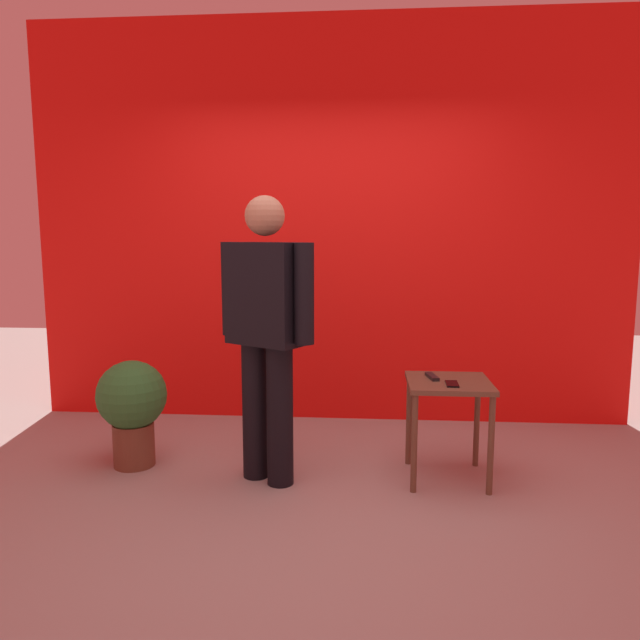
{
  "coord_description": "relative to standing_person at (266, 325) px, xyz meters",
  "views": [
    {
      "loc": [
        0.29,
        -3.0,
        1.47
      ],
      "look_at": [
        0.01,
        0.55,
        0.96
      ],
      "focal_mm": 33.16,
      "sensor_mm": 36.0,
      "label": 1
    }
  ],
  "objects": [
    {
      "name": "back_wall_red",
      "position": [
        0.29,
        1.31,
        0.61
      ],
      "size": [
        4.69,
        0.12,
        3.12
      ],
      "primitive_type": "cube",
      "color": "red",
      "rests_on": "ground_plane"
    },
    {
      "name": "side_table",
      "position": [
        1.08,
        0.11,
        -0.45
      ],
      "size": [
        0.49,
        0.49,
        0.61
      ],
      "color": "brown",
      "rests_on": "ground_plane"
    },
    {
      "name": "potted_plant",
      "position": [
        -0.9,
        0.16,
        -0.54
      ],
      "size": [
        0.44,
        0.44,
        0.69
      ],
      "color": "brown",
      "rests_on": "ground_plane"
    },
    {
      "name": "cell_phone",
      "position": [
        1.09,
        0.01,
        -0.34
      ],
      "size": [
        0.08,
        0.15,
        0.01
      ],
      "primitive_type": "cube",
      "rotation": [
        0.0,
        0.0,
        -0.04
      ],
      "color": "black",
      "rests_on": "side_table"
    },
    {
      "name": "standing_person",
      "position": [
        0.0,
        0.0,
        0.0
      ],
      "size": [
        0.63,
        0.44,
        1.7
      ],
      "color": "black",
      "rests_on": "ground_plane"
    },
    {
      "name": "ground_plane",
      "position": [
        0.29,
        -0.39,
        -0.95
      ],
      "size": [
        12.0,
        12.0,
        0.0
      ],
      "primitive_type": "plane",
      "color": "#9E9991"
    },
    {
      "name": "tv_remote",
      "position": [
        0.99,
        0.16,
        -0.33
      ],
      "size": [
        0.07,
        0.18,
        0.02
      ],
      "primitive_type": "cube",
      "rotation": [
        0.0,
        0.0,
        0.17
      ],
      "color": "black",
      "rests_on": "side_table"
    }
  ]
}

